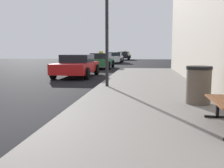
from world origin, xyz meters
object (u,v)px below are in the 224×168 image
(street_lamp, at_px, (107,14))
(trash_bin, at_px, (199,85))
(car_red, at_px, (77,65))
(car_white, at_px, (114,57))
(car_yellow, at_px, (125,55))
(car_green, at_px, (101,61))
(car_black, at_px, (123,56))

(street_lamp, bearing_deg, trash_bin, -45.97)
(trash_bin, height_order, car_red, car_red)
(trash_bin, xyz_separation_m, car_red, (-5.27, 7.66, 0.01))
(car_white, relative_size, car_yellow, 1.04)
(car_yellow, bearing_deg, trash_bin, 96.87)
(street_lamp, bearing_deg, car_white, 95.95)
(trash_bin, xyz_separation_m, car_green, (-5.05, 14.55, 0.01))
(car_yellow, bearing_deg, street_lamp, 93.18)
(car_white, height_order, car_black, same)
(car_green, relative_size, car_yellow, 1.00)
(car_white, height_order, car_yellow, car_yellow)
(car_yellow, bearing_deg, car_black, 91.44)
(trash_bin, bearing_deg, car_yellow, 96.87)
(car_green, relative_size, car_white, 0.96)
(street_lamp, bearing_deg, car_red, 117.35)
(car_white, xyz_separation_m, car_black, (0.28, 9.92, -0.00))
(car_green, distance_m, car_white, 9.65)
(car_red, height_order, car_yellow, car_yellow)
(trash_bin, xyz_separation_m, street_lamp, (-2.80, 2.90, 2.24))
(street_lamp, xyz_separation_m, car_yellow, (-2.10, 37.81, -2.23))
(trash_bin, relative_size, car_red, 0.23)
(car_red, relative_size, car_black, 1.01)
(street_lamp, distance_m, car_red, 5.80)
(car_red, xyz_separation_m, car_black, (0.52, 26.46, -0.00))
(trash_bin, bearing_deg, car_green, 109.12)
(street_lamp, height_order, car_yellow, street_lamp)
(car_black, bearing_deg, car_yellow, -88.56)
(trash_bin, distance_m, car_white, 24.71)
(car_red, relative_size, car_yellow, 1.02)
(car_black, distance_m, car_yellow, 6.60)
(car_green, height_order, car_yellow, same)
(street_lamp, xyz_separation_m, car_black, (-1.94, 31.21, -2.23))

